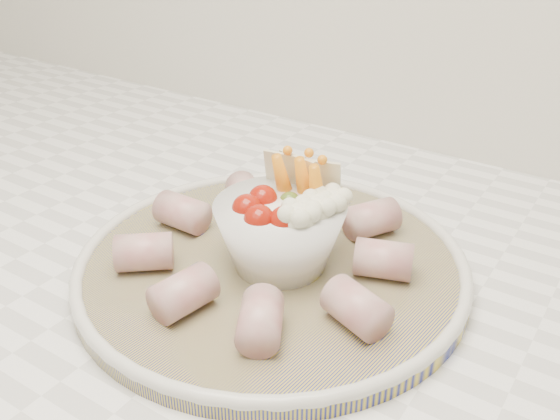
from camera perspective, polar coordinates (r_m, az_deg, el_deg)
The scene contains 3 objects.
serving_platter at distance 0.58m, azimuth -0.76°, elevation -4.96°, with size 0.40×0.40×0.02m.
veggie_bowl at distance 0.56m, azimuth 0.25°, elevation -1.71°, with size 0.12×0.12×0.10m.
cured_meat_rolls at distance 0.57m, azimuth -0.78°, elevation -3.19°, with size 0.27×0.27×0.03m.
Camera 1 is at (0.33, 0.99, 1.26)m, focal length 40.00 mm.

